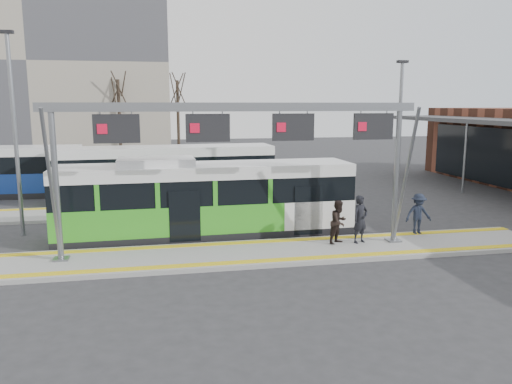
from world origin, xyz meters
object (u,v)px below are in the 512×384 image
Objects in this scene: passenger_b at (339,222)px; passenger_a at (360,219)px; passenger_c at (418,214)px; gantry at (242,134)px; hero_bus at (206,200)px.

passenger_a is at bearing -39.84° from passenger_b.
passenger_a is 1.09× the size of passenger_c.
gantry is at bearing 147.13° from passenger_b.
passenger_a is (4.51, 0.11, -3.25)m from gantry.
gantry is at bearing -171.96° from passenger_c.
passenger_a reaches higher than passenger_b.
gantry is 8.05m from passenger_c.
passenger_c is at bearing -14.26° from hero_bus.
passenger_a is at bearing -163.76° from passenger_c.
hero_bus is 6.57× the size of passenger_a.
passenger_b is at bearing 2.69° from gantry.
hero_bus is 6.15m from passenger_a.
hero_bus is at bearing 110.03° from gantry.
gantry is 7.95× the size of passenger_b.
hero_bus is 7.21× the size of passenger_b.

